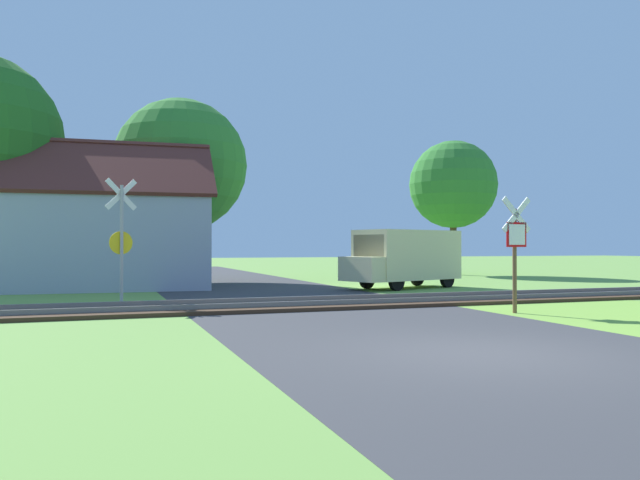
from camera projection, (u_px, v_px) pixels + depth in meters
ground_plane at (485, 353)px, 9.38m from camera, size 160.00×160.00×0.00m
road_asphalt at (420, 335)px, 11.27m from camera, size 7.12×80.00×0.01m
rail_track at (315, 304)px, 16.77m from camera, size 60.00×2.60×0.22m
stop_sign_near at (515, 245)px, 15.04m from camera, size 0.88×0.17×2.82m
crossing_sign_far at (121, 235)px, 17.11m from camera, size 0.85×0.26×3.49m
house at (103, 238)px, 24.06m from camera, size 8.42×5.96×5.73m
tree_far at (453, 185)px, 35.41m from camera, size 4.97×4.97×7.62m
tree_center at (181, 165)px, 28.43m from camera, size 6.04×6.04×8.35m
mail_truck at (404, 256)px, 24.09m from camera, size 5.24×3.39×2.24m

